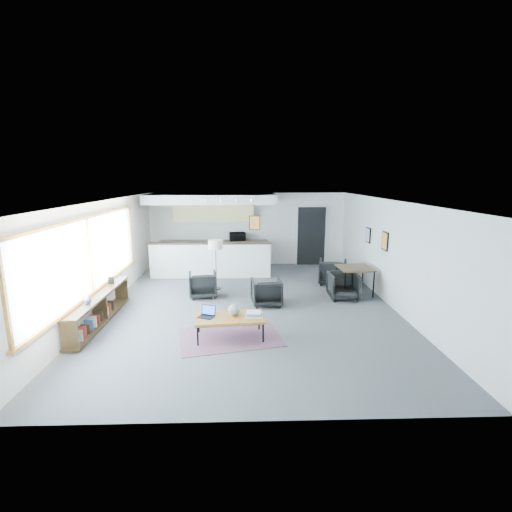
{
  "coord_description": "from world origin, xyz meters",
  "views": [
    {
      "loc": [
        -0.11,
        -8.81,
        3.14
      ],
      "look_at": [
        0.17,
        0.4,
        1.18
      ],
      "focal_mm": 26.0,
      "sensor_mm": 36.0,
      "label": 1
    }
  ],
  "objects_px": {
    "laptop": "(207,313)",
    "floor_lamp": "(216,246)",
    "book_stack": "(254,314)",
    "armchair_right": "(266,291)",
    "ceramic_pot": "(234,310)",
    "microwave": "(237,236)",
    "coffee_table": "(230,318)",
    "dining_table": "(355,270)",
    "dining_chair_far": "(332,273)",
    "dining_chair_near": "(343,287)",
    "armchair_left": "(203,283)"
  },
  "relations": [
    {
      "from": "laptop",
      "to": "floor_lamp",
      "type": "relative_size",
      "value": 0.26
    },
    {
      "from": "book_stack",
      "to": "armchair_right",
      "type": "distance_m",
      "value": 1.95
    },
    {
      "from": "ceramic_pot",
      "to": "floor_lamp",
      "type": "bearing_deg",
      "value": 100.46
    },
    {
      "from": "armchair_right",
      "to": "microwave",
      "type": "bearing_deg",
      "value": -85.14
    },
    {
      "from": "coffee_table",
      "to": "ceramic_pot",
      "type": "height_order",
      "value": "ceramic_pot"
    },
    {
      "from": "dining_table",
      "to": "dining_chair_far",
      "type": "relative_size",
      "value": 1.35
    },
    {
      "from": "ceramic_pot",
      "to": "dining_chair_far",
      "type": "xyz_separation_m",
      "value": [
        2.83,
        3.66,
        -0.22
      ]
    },
    {
      "from": "armchair_right",
      "to": "floor_lamp",
      "type": "bearing_deg",
      "value": -52.37
    },
    {
      "from": "coffee_table",
      "to": "floor_lamp",
      "type": "relative_size",
      "value": 0.99
    },
    {
      "from": "ceramic_pot",
      "to": "floor_lamp",
      "type": "height_order",
      "value": "floor_lamp"
    },
    {
      "from": "floor_lamp",
      "to": "microwave",
      "type": "relative_size",
      "value": 2.61
    },
    {
      "from": "coffee_table",
      "to": "dining_chair_near",
      "type": "height_order",
      "value": "dining_chair_near"
    },
    {
      "from": "armchair_right",
      "to": "dining_chair_near",
      "type": "relative_size",
      "value": 1.14
    },
    {
      "from": "armchair_left",
      "to": "dining_table",
      "type": "xyz_separation_m",
      "value": [
        4.13,
        0.15,
        0.31
      ]
    },
    {
      "from": "coffee_table",
      "to": "dining_chair_far",
      "type": "bearing_deg",
      "value": 46.81
    },
    {
      "from": "laptop",
      "to": "ceramic_pot",
      "type": "bearing_deg",
      "value": 26.11
    },
    {
      "from": "book_stack",
      "to": "microwave",
      "type": "bearing_deg",
      "value": 94.19
    },
    {
      "from": "armchair_left",
      "to": "armchair_right",
      "type": "height_order",
      "value": "armchair_right"
    },
    {
      "from": "microwave",
      "to": "coffee_table",
      "type": "bearing_deg",
      "value": -99.4
    },
    {
      "from": "book_stack",
      "to": "floor_lamp",
      "type": "distance_m",
      "value": 3.56
    },
    {
      "from": "laptop",
      "to": "armchair_right",
      "type": "height_order",
      "value": "armchair_right"
    },
    {
      "from": "ceramic_pot",
      "to": "armchair_right",
      "type": "distance_m",
      "value": 2.0
    },
    {
      "from": "laptop",
      "to": "dining_chair_far",
      "type": "relative_size",
      "value": 0.53
    },
    {
      "from": "ceramic_pot",
      "to": "armchair_left",
      "type": "xyz_separation_m",
      "value": [
        -0.91,
        2.57,
        -0.2
      ]
    },
    {
      "from": "armchair_right",
      "to": "ceramic_pot",
      "type": "bearing_deg",
      "value": 61.93
    },
    {
      "from": "coffee_table",
      "to": "dining_table",
      "type": "distance_m",
      "value": 4.32
    },
    {
      "from": "armchair_left",
      "to": "microwave",
      "type": "height_order",
      "value": "microwave"
    },
    {
      "from": "coffee_table",
      "to": "ceramic_pot",
      "type": "bearing_deg",
      "value": 28.48
    },
    {
      "from": "dining_chair_far",
      "to": "laptop",
      "type": "bearing_deg",
      "value": 61.6
    },
    {
      "from": "laptop",
      "to": "armchair_left",
      "type": "bearing_deg",
      "value": 120.88
    },
    {
      "from": "dining_chair_far",
      "to": "microwave",
      "type": "relative_size",
      "value": 1.27
    },
    {
      "from": "ceramic_pot",
      "to": "floor_lamp",
      "type": "xyz_separation_m",
      "value": [
        -0.6,
        3.26,
        0.67
      ]
    },
    {
      "from": "book_stack",
      "to": "dining_chair_near",
      "type": "height_order",
      "value": "dining_chair_near"
    },
    {
      "from": "coffee_table",
      "to": "ceramic_pot",
      "type": "xyz_separation_m",
      "value": [
        0.09,
        0.06,
        0.16
      ]
    },
    {
      "from": "coffee_table",
      "to": "book_stack",
      "type": "xyz_separation_m",
      "value": [
        0.49,
        -0.01,
        0.08
      ]
    },
    {
      "from": "laptop",
      "to": "microwave",
      "type": "relative_size",
      "value": 0.67
    },
    {
      "from": "dining_chair_far",
      "to": "microwave",
      "type": "height_order",
      "value": "microwave"
    },
    {
      "from": "coffee_table",
      "to": "book_stack",
      "type": "distance_m",
      "value": 0.49
    },
    {
      "from": "floor_lamp",
      "to": "dining_chair_far",
      "type": "xyz_separation_m",
      "value": [
        3.44,
        0.4,
        -0.89
      ]
    },
    {
      "from": "ceramic_pot",
      "to": "dining_table",
      "type": "distance_m",
      "value": 4.21
    },
    {
      "from": "ceramic_pot",
      "to": "armchair_left",
      "type": "distance_m",
      "value": 2.73
    },
    {
      "from": "coffee_table",
      "to": "dining_table",
      "type": "xyz_separation_m",
      "value": [
        3.3,
        2.77,
        0.27
      ]
    },
    {
      "from": "ceramic_pot",
      "to": "microwave",
      "type": "bearing_deg",
      "value": 90.42
    },
    {
      "from": "laptop",
      "to": "dining_chair_near",
      "type": "bearing_deg",
      "value": 57.23
    },
    {
      "from": "dining_chair_near",
      "to": "microwave",
      "type": "relative_size",
      "value": 1.18
    },
    {
      "from": "armchair_left",
      "to": "dining_chair_near",
      "type": "relative_size",
      "value": 1.13
    },
    {
      "from": "microwave",
      "to": "dining_table",
      "type": "bearing_deg",
      "value": -53.94
    },
    {
      "from": "dining_chair_far",
      "to": "book_stack",
      "type": "bearing_deg",
      "value": 70.79
    },
    {
      "from": "book_stack",
      "to": "floor_lamp",
      "type": "height_order",
      "value": "floor_lamp"
    },
    {
      "from": "laptop",
      "to": "armchair_right",
      "type": "distance_m",
      "value": 2.28
    }
  ]
}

